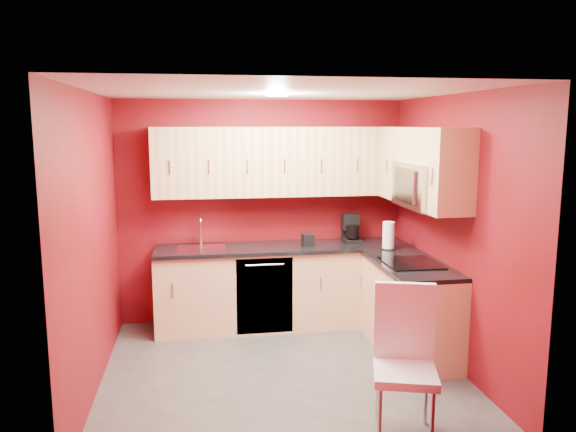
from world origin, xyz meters
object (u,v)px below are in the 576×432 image
object	(u,v)px
sink	(201,245)
coffee_maker	(352,228)
paper_towel	(388,235)
dining_chair	(405,365)
microwave	(425,185)
napkin_holder	(308,240)

from	to	relation	value
sink	coffee_maker	xyz separation A→B (m)	(1.70, 0.07, 0.12)
paper_towel	dining_chair	distance (m)	2.19
dining_chair	paper_towel	bearing A→B (deg)	90.72
sink	dining_chair	xyz separation A→B (m)	(1.40, -2.40, -0.40)
microwave	napkin_holder	xyz separation A→B (m)	(-0.94, 0.94, -0.68)
microwave	paper_towel	distance (m)	0.90
microwave	sink	bearing A→B (deg)	154.40
napkin_holder	sink	bearing A→B (deg)	176.83
microwave	paper_towel	bearing A→B (deg)	100.28
coffee_maker	sink	bearing A→B (deg)	-179.97
microwave	sink	size ratio (longest dim) A/B	1.46
napkin_holder	dining_chair	size ratio (longest dim) A/B	0.12
microwave	dining_chair	world-z (taller)	microwave
microwave	paper_towel	xyz separation A→B (m)	(-0.12, 0.65, -0.60)
coffee_maker	dining_chair	distance (m)	2.55
dining_chair	napkin_holder	bearing A→B (deg)	112.33
dining_chair	coffee_maker	bearing A→B (deg)	99.61
napkin_holder	paper_towel	xyz separation A→B (m)	(0.82, -0.29, 0.08)
microwave	coffee_maker	xyz separation A→B (m)	(-0.40, 1.08, -0.59)
coffee_maker	microwave	bearing A→B (deg)	-72.20
sink	coffee_maker	distance (m)	1.70
paper_towel	dining_chair	bearing A→B (deg)	-105.69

